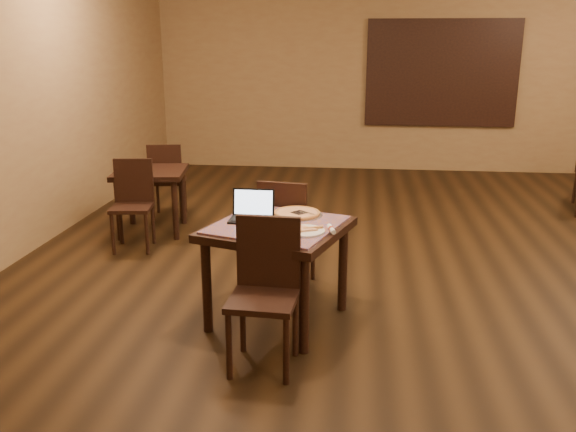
# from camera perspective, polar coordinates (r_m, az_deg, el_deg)

# --- Properties ---
(ground) EXTENTS (10.00, 10.00, 0.00)m
(ground) POSITION_cam_1_polar(r_m,az_deg,el_deg) (5.46, 14.29, -6.44)
(ground) COLOR black
(ground) RESTS_ON ground
(wall_back) EXTENTS (8.00, 0.02, 3.00)m
(wall_back) POSITION_cam_1_polar(r_m,az_deg,el_deg) (10.04, 11.24, 12.70)
(wall_back) COLOR olive
(wall_back) RESTS_ON ground
(mural) EXTENTS (2.34, 0.05, 1.64)m
(mural) POSITION_cam_1_polar(r_m,az_deg,el_deg) (10.05, 14.19, 12.82)
(mural) COLOR #235580
(mural) RESTS_ON wall_back
(tiled_table) EXTENTS (1.16, 1.16, 0.76)m
(tiled_table) POSITION_cam_1_polar(r_m,az_deg,el_deg) (4.46, -1.01, -2.00)
(tiled_table) COLOR black
(tiled_table) RESTS_ON ground
(chair_main_near) EXTENTS (0.44, 0.44, 0.97)m
(chair_main_near) POSITION_cam_1_polar(r_m,az_deg,el_deg) (3.93, -2.12, -6.35)
(chair_main_near) COLOR black
(chair_main_near) RESTS_ON ground
(chair_main_far) EXTENTS (0.47, 0.47, 0.95)m
(chair_main_far) POSITION_cam_1_polar(r_m,az_deg,el_deg) (5.08, -0.24, -1.15)
(chair_main_far) COLOR black
(chair_main_far) RESTS_ON ground
(laptop) EXTENTS (0.32, 0.25, 0.22)m
(laptop) POSITION_cam_1_polar(r_m,az_deg,el_deg) (4.54, -3.36, 0.40)
(laptop) COLOR black
(laptop) RESTS_ON tiled_table
(plate) EXTENTS (0.27, 0.27, 0.02)m
(plate) POSITION_cam_1_polar(r_m,az_deg,el_deg) (4.23, 1.62, -1.42)
(plate) COLOR white
(plate) RESTS_ON tiled_table
(pizza_slice) EXTENTS (0.24, 0.24, 0.02)m
(pizza_slice) POSITION_cam_1_polar(r_m,az_deg,el_deg) (4.23, 1.62, -1.24)
(pizza_slice) COLOR beige
(pizza_slice) RESTS_ON plate
(pizza_pan) EXTENTS (0.39, 0.39, 0.01)m
(pizza_pan) POSITION_cam_1_polar(r_m,az_deg,el_deg) (4.64, 0.84, 0.12)
(pizza_pan) COLOR silver
(pizza_pan) RESTS_ON tiled_table
(pizza_whole) EXTENTS (0.35, 0.35, 0.02)m
(pizza_whole) POSITION_cam_1_polar(r_m,az_deg,el_deg) (4.64, 0.84, 0.29)
(pizza_whole) COLOR beige
(pizza_whole) RESTS_ON pizza_pan
(spatula) EXTENTS (0.25, 0.24, 0.01)m
(spatula) POSITION_cam_1_polar(r_m,az_deg,el_deg) (4.62, 1.06, 0.32)
(spatula) COLOR silver
(spatula) RESTS_ON pizza_whole
(napkin_roll) EXTENTS (0.07, 0.16, 0.04)m
(napkin_roll) POSITION_cam_1_polar(r_m,az_deg,el_deg) (4.26, 4.08, -1.22)
(napkin_roll) COLOR white
(napkin_roll) RESTS_ON tiled_table
(other_table_b) EXTENTS (0.84, 0.84, 0.70)m
(other_table_b) POSITION_cam_1_polar(r_m,az_deg,el_deg) (6.81, -12.72, 3.26)
(other_table_b) COLOR black
(other_table_b) RESTS_ON ground
(other_table_b_chair_near) EXTENTS (0.44, 0.44, 0.90)m
(other_table_b_chair_near) POSITION_cam_1_polar(r_m,az_deg,el_deg) (6.35, -14.30, 1.59)
(other_table_b_chair_near) COLOR black
(other_table_b_chair_near) RESTS_ON ground
(other_table_b_chair_far) EXTENTS (0.44, 0.44, 0.90)m
(other_table_b_chair_far) POSITION_cam_1_polar(r_m,az_deg,el_deg) (7.31, -11.28, 3.65)
(other_table_b_chair_far) COLOR black
(other_table_b_chair_far) RESTS_ON ground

